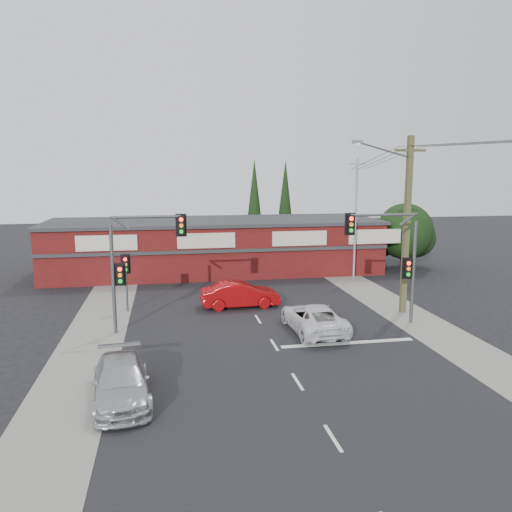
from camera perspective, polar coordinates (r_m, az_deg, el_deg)
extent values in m
plane|color=black|center=(24.84, 1.53, -9.27)|extent=(120.00, 120.00, 0.00)
cube|color=black|center=(29.53, -0.45, -6.18)|extent=(14.00, 70.00, 0.01)
cube|color=gray|center=(29.37, -17.14, -6.69)|extent=(3.00, 70.00, 0.02)
cube|color=gray|center=(32.03, 14.78, -5.23)|extent=(3.00, 70.00, 0.02)
cube|color=silver|center=(24.41, 10.45, -9.74)|extent=(6.50, 0.35, 0.01)
imported|color=silver|center=(25.66, 6.59, -7.03)|extent=(2.58, 5.23, 1.43)
imported|color=#AEB2B4|center=(18.84, -15.16, -13.69)|extent=(2.42, 4.93, 1.38)
imported|color=#98090B|center=(29.99, -1.82, -4.42)|extent=(4.73, 1.82, 1.54)
cube|color=silver|center=(16.37, 8.79, -19.85)|extent=(0.12, 1.60, 0.01)
cube|color=silver|center=(19.97, 4.75, -14.10)|extent=(0.12, 1.60, 0.01)
cube|color=silver|center=(23.78, 2.10, -10.11)|extent=(0.12, 1.60, 0.01)
cube|color=silver|center=(27.70, 0.23, -7.22)|extent=(0.12, 1.60, 0.01)
cube|color=silver|center=(31.70, -1.15, -5.05)|extent=(0.12, 1.60, 0.01)
cube|color=silver|center=(35.75, -2.22, -3.37)|extent=(0.12, 1.60, 0.01)
cube|color=silver|center=(39.83, -3.07, -2.03)|extent=(0.12, 1.60, 0.01)
cube|color=silver|center=(43.94, -3.75, -0.94)|extent=(0.12, 1.60, 0.01)
cube|color=#4A0F0E|center=(40.64, -4.72, 1.03)|extent=(26.00, 8.00, 4.00)
cube|color=#2D2D30|center=(40.38, -4.76, 3.98)|extent=(26.40, 8.40, 0.25)
cube|color=beige|center=(36.54, -16.70, 1.43)|extent=(4.20, 0.12, 1.10)
cube|color=beige|center=(36.40, -5.69, 1.76)|extent=(4.20, 0.12, 1.10)
cube|color=beige|center=(37.60, 5.01, 2.02)|extent=(4.20, 0.12, 1.10)
cube|color=beige|center=(39.59, 13.43, 2.18)|extent=(4.20, 0.12, 1.10)
cube|color=#2D2D30|center=(36.56, -4.10, 0.55)|extent=(26.00, 0.15, 0.25)
cylinder|color=#2D2116|center=(43.22, 16.49, -0.30)|extent=(0.50, 0.50, 1.80)
sphere|color=black|center=(42.90, 16.63, 2.73)|extent=(4.60, 4.60, 4.60)
sphere|color=black|center=(44.56, 17.74, 2.01)|extent=(3.40, 3.40, 3.40)
sphere|color=black|center=(43.70, 14.23, 1.77)|extent=(2.80, 2.80, 2.80)
cylinder|color=#2D2116|center=(48.25, -0.18, 1.22)|extent=(0.24, 0.24, 2.00)
cone|color=black|center=(47.80, -0.19, 6.56)|extent=(1.80, 1.80, 7.50)
cylinder|color=#2D2116|center=(50.90, 3.31, 1.64)|extent=(0.24, 0.24, 2.00)
cone|color=black|center=(50.47, 3.36, 6.71)|extent=(1.80, 1.80, 7.50)
cylinder|color=#47494C|center=(25.70, -16.01, -2.64)|extent=(0.18, 0.18, 5.50)
cylinder|color=#47494C|center=(25.12, -12.47, 4.39)|extent=(3.40, 0.14, 0.14)
cylinder|color=#47494C|center=(25.22, -15.15, 3.62)|extent=(0.82, 0.14, 0.63)
cube|color=black|center=(25.16, -8.55, 3.49)|extent=(0.32, 0.22, 0.95)
cube|color=black|center=(25.22, -8.56, 3.50)|extent=(0.55, 0.04, 1.15)
cylinder|color=#FF0C07|center=(25.00, -8.56, 4.14)|extent=(0.20, 0.06, 0.20)
cylinder|color=orange|center=(25.03, -8.54, 3.45)|extent=(0.20, 0.06, 0.20)
cylinder|color=#0CE526|center=(25.06, -8.53, 2.77)|extent=(0.20, 0.06, 0.20)
cube|color=black|center=(25.62, -15.26, -2.07)|extent=(0.32, 0.22, 0.95)
cube|color=black|center=(25.68, -15.24, -2.04)|extent=(0.55, 0.04, 1.15)
cylinder|color=#FF0C07|center=(25.43, -15.31, -1.47)|extent=(0.20, 0.06, 0.20)
cylinder|color=orange|center=(25.49, -15.28, -2.13)|extent=(0.20, 0.06, 0.20)
cylinder|color=#0CE526|center=(25.55, -15.25, -2.79)|extent=(0.20, 0.06, 0.20)
cylinder|color=#47494C|center=(27.72, 17.54, -1.84)|extent=(0.18, 0.18, 5.50)
cylinder|color=#47494C|center=(26.50, 14.42, 4.57)|extent=(3.60, 0.14, 0.14)
cylinder|color=#47494C|center=(27.07, 16.83, 3.93)|extent=(0.82, 0.14, 0.63)
cube|color=black|center=(25.85, 10.74, 3.59)|extent=(0.32, 0.22, 0.95)
cube|color=black|center=(25.91, 10.69, 3.60)|extent=(0.55, 0.04, 1.15)
cylinder|color=#FF0C07|center=(25.70, 10.87, 4.22)|extent=(0.20, 0.06, 0.20)
cylinder|color=orange|center=(25.73, 10.85, 3.55)|extent=(0.20, 0.06, 0.20)
cylinder|color=#0CE526|center=(25.76, 10.82, 2.89)|extent=(0.20, 0.06, 0.20)
cube|color=black|center=(27.51, 16.92, -1.36)|extent=(0.32, 0.22, 0.95)
cube|color=black|center=(27.57, 16.86, -1.34)|extent=(0.55, 0.04, 1.15)
cylinder|color=#FF0C07|center=(27.34, 17.08, -0.80)|extent=(0.20, 0.06, 0.20)
cylinder|color=orange|center=(27.40, 17.05, -1.41)|extent=(0.20, 0.06, 0.20)
cylinder|color=#0CE526|center=(27.45, 17.02, -2.03)|extent=(0.20, 0.06, 0.20)
cylinder|color=#47494C|center=(29.83, -14.58, -3.37)|extent=(0.12, 0.12, 3.00)
cube|color=black|center=(29.57, -14.68, -0.91)|extent=(0.32, 0.22, 0.95)
cube|color=black|center=(29.64, -14.67, -0.89)|extent=(0.55, 0.04, 1.15)
cylinder|color=#FF0C07|center=(29.39, -14.73, -0.38)|extent=(0.20, 0.06, 0.20)
cylinder|color=orange|center=(29.44, -14.70, -0.96)|extent=(0.20, 0.06, 0.20)
cylinder|color=#0CE526|center=(29.50, -14.68, -1.53)|extent=(0.20, 0.06, 0.20)
cube|color=brown|center=(29.37, 16.83, 3.26)|extent=(0.30, 0.30, 10.00)
cube|color=brown|center=(29.24, 17.23, 11.47)|extent=(1.80, 0.14, 0.14)
cylinder|color=#47494C|center=(28.41, 14.45, 11.66)|extent=(3.23, 0.39, 0.89)
cube|color=slate|center=(27.67, 11.52, 12.66)|extent=(0.55, 0.25, 0.18)
cylinder|color=silver|center=(27.66, 11.52, 12.45)|extent=(0.28, 0.28, 0.05)
cylinder|color=gray|center=(37.80, 11.30, 4.05)|extent=(0.16, 0.16, 9.00)
cube|color=gray|center=(37.64, 11.50, 10.27)|extent=(1.20, 0.10, 0.10)
cylinder|color=black|center=(33.16, 13.04, 10.68)|extent=(0.73, 9.01, 1.22)
cylinder|color=black|center=(33.39, 14.00, 10.64)|extent=(0.52, 9.00, 1.22)
cylinder|color=black|center=(33.64, 14.94, 10.59)|extent=(0.31, 9.00, 1.22)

